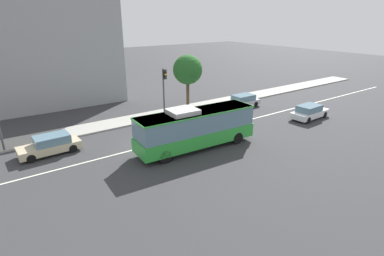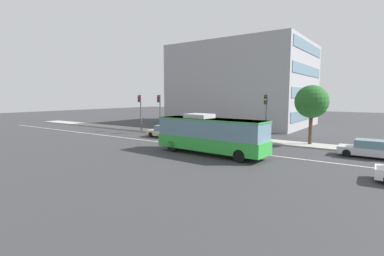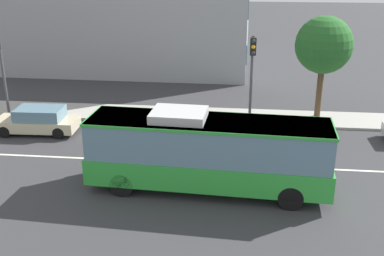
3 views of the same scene
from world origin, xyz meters
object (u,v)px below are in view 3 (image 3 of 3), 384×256
object	(u,v)px
sedan_beige	(38,121)
traffic_light_near_corner	(252,66)
transit_bus	(207,150)
traffic_light_mid_block	(0,60)
street_tree_kerbside_left	(324,45)

from	to	relation	value
sedan_beige	traffic_light_near_corner	size ratio (longest dim) A/B	0.88
transit_bus	traffic_light_mid_block	distance (m)	15.24
sedan_beige	traffic_light_near_corner	world-z (taller)	traffic_light_near_corner
street_tree_kerbside_left	transit_bus	bearing A→B (deg)	-121.28
transit_bus	traffic_light_mid_block	xyz separation A→B (m)	(-12.83, 8.03, 1.75)
sedan_beige	traffic_light_mid_block	distance (m)	4.76
transit_bus	sedan_beige	world-z (taller)	transit_bus
sedan_beige	street_tree_kerbside_left	world-z (taller)	street_tree_kerbside_left
street_tree_kerbside_left	traffic_light_near_corner	bearing A→B (deg)	-156.72
traffic_light_mid_block	traffic_light_near_corner	bearing A→B (deg)	90.24
transit_bus	street_tree_kerbside_left	xyz separation A→B (m)	(5.96, 9.80, 2.63)
sedan_beige	traffic_light_mid_block	xyz separation A→B (m)	(-2.99, 2.38, 2.84)
transit_bus	traffic_light_mid_block	world-z (taller)	traffic_light_mid_block
transit_bus	traffic_light_near_corner	bearing A→B (deg)	80.04
transit_bus	traffic_light_near_corner	distance (m)	8.44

